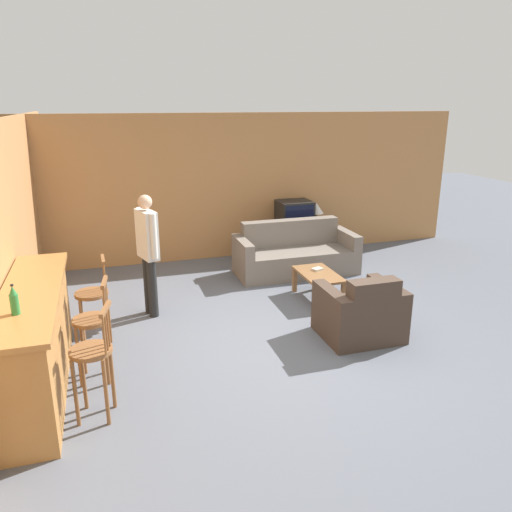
% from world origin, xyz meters
% --- Properties ---
extents(ground_plane, '(24.00, 24.00, 0.00)m').
position_xyz_m(ground_plane, '(0.00, 0.00, 0.00)').
color(ground_plane, '#565B66').
extents(wall_back, '(9.40, 0.08, 2.60)m').
position_xyz_m(wall_back, '(0.00, 3.69, 1.30)').
color(wall_back, '#B27A47').
rests_on(wall_back, ground_plane).
extents(wall_left, '(0.08, 8.69, 2.60)m').
position_xyz_m(wall_left, '(-3.11, 1.35, 1.30)').
color(wall_left, '#B27A47').
rests_on(wall_left, ground_plane).
extents(bar_counter, '(0.55, 2.48, 1.05)m').
position_xyz_m(bar_counter, '(-2.77, -0.13, 0.53)').
color(bar_counter, '#A87038').
rests_on(bar_counter, ground_plane).
extents(bar_chair_near, '(0.46, 0.46, 1.09)m').
position_xyz_m(bar_chair_near, '(-2.23, -0.83, 0.58)').
color(bar_chair_near, brown).
rests_on(bar_chair_near, ground_plane).
extents(bar_chair_mid, '(0.42, 0.42, 1.09)m').
position_xyz_m(bar_chair_mid, '(-2.23, -0.15, 0.58)').
color(bar_chair_mid, brown).
rests_on(bar_chair_mid, ground_plane).
extents(bar_chair_far, '(0.39, 0.39, 1.09)m').
position_xyz_m(bar_chair_far, '(-2.23, 0.61, 0.58)').
color(bar_chair_far, brown).
rests_on(bar_chair_far, ground_plane).
extents(couch_far, '(2.02, 0.85, 0.86)m').
position_xyz_m(couch_far, '(0.99, 2.43, 0.31)').
color(couch_far, '#70665B').
rests_on(couch_far, ground_plane).
extents(armchair_near, '(0.93, 0.81, 0.83)m').
position_xyz_m(armchair_near, '(0.85, -0.10, 0.31)').
color(armchair_near, '#423328').
rests_on(armchair_near, ground_plane).
extents(coffee_table, '(0.50, 0.87, 0.41)m').
position_xyz_m(coffee_table, '(0.86, 1.19, 0.34)').
color(coffee_table, brown).
rests_on(coffee_table, ground_plane).
extents(tv_unit, '(1.19, 0.51, 0.54)m').
position_xyz_m(tv_unit, '(1.33, 3.36, 0.27)').
color(tv_unit, black).
rests_on(tv_unit, ground_plane).
extents(tv, '(0.61, 0.52, 0.50)m').
position_xyz_m(tv, '(1.33, 3.36, 0.79)').
color(tv, black).
rests_on(tv, tv_unit).
extents(bottle, '(0.07, 0.07, 0.27)m').
position_xyz_m(bottle, '(-2.82, -0.70, 1.17)').
color(bottle, '#2D7F3D').
rests_on(bottle, bar_counter).
extents(book_on_table, '(0.19, 0.16, 0.03)m').
position_xyz_m(book_on_table, '(0.91, 1.32, 0.42)').
color(book_on_table, '#B7AD99').
rests_on(book_on_table, coffee_table).
extents(table_lamp, '(0.27, 0.27, 0.43)m').
position_xyz_m(table_lamp, '(1.77, 3.36, 0.86)').
color(table_lamp, brown).
rests_on(table_lamp, tv_unit).
extents(person_by_window, '(0.27, 0.51, 1.65)m').
position_xyz_m(person_by_window, '(-1.52, 1.37, 0.94)').
color(person_by_window, black).
rests_on(person_by_window, ground_plane).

